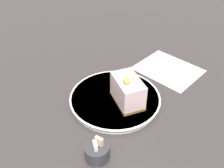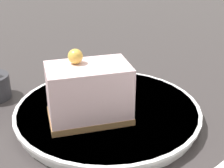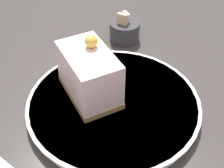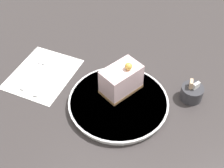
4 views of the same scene
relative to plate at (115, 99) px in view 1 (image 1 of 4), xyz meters
The scene contains 7 objects.
ground_plane 0.04m from the plate, 56.75° to the right, with size 4.00×4.00×0.00m, color #383333.
plate is the anchor object (origin of this frame).
cake_slice 0.06m from the plate, 109.15° to the left, with size 0.10×0.12×0.10m.
napkin 0.25m from the plate, behind, with size 0.19×0.22×0.00m.
fork 0.28m from the plate, behind, with size 0.05×0.16×0.00m.
knife 0.23m from the plate, behind, with size 0.04×0.17×0.00m.
sugar_bowl 0.20m from the plate, 37.52° to the left, with size 0.06×0.06×0.06m.
Camera 1 is at (0.34, 0.46, 0.50)m, focal length 40.00 mm.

